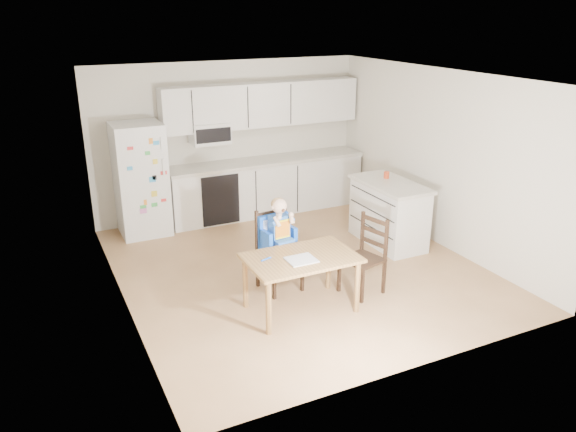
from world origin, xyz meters
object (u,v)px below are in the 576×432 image
(chair_side, at_px, (368,250))
(kitchen_island, at_px, (389,213))
(refrigerator, at_px, (141,179))
(red_cup, at_px, (386,175))
(dining_table, at_px, (301,264))
(chair_booster, at_px, (277,234))

(chair_side, bearing_deg, kitchen_island, 121.41)
(refrigerator, height_order, red_cup, refrigerator)
(refrigerator, distance_m, red_cup, 3.66)
(kitchen_island, bearing_deg, red_cup, 71.70)
(dining_table, bearing_deg, kitchen_island, 30.41)
(refrigerator, bearing_deg, red_cup, -28.78)
(chair_side, bearing_deg, refrigerator, -160.88)
(refrigerator, distance_m, chair_booster, 2.77)
(kitchen_island, relative_size, chair_booster, 1.07)
(chair_side, bearing_deg, red_cup, 124.45)
(dining_table, xyz_separation_m, chair_booster, (-0.01, 0.62, 0.13))
(kitchen_island, distance_m, red_cup, 0.55)
(kitchen_island, xyz_separation_m, chair_booster, (-2.05, -0.58, 0.24))
(red_cup, height_order, chair_booster, chair_booster)
(refrigerator, height_order, dining_table, refrigerator)
(dining_table, height_order, chair_side, chair_side)
(kitchen_island, relative_size, chair_side, 1.32)
(kitchen_island, xyz_separation_m, red_cup, (0.07, 0.20, 0.51))
(refrigerator, distance_m, chair_side, 3.71)
(refrigerator, height_order, kitchen_island, refrigerator)
(red_cup, relative_size, chair_side, 0.10)
(kitchen_island, bearing_deg, chair_booster, -164.15)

